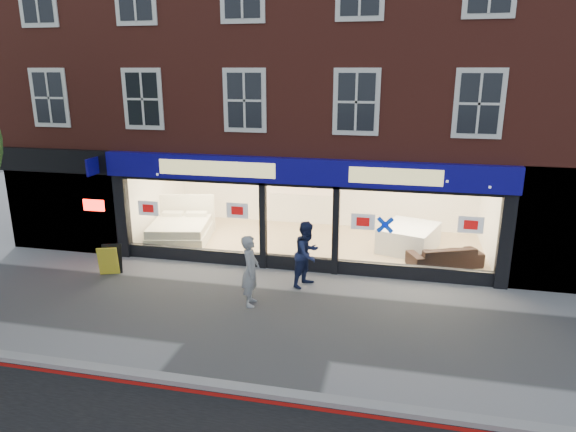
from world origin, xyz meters
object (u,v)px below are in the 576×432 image
(pedestrian_grey, at_px, (250,271))
(pedestrian_blue, at_px, (307,254))
(mattress_stack, at_px, (409,238))
(display_bed, at_px, (181,229))
(sofa, at_px, (445,256))
(a_board, at_px, (110,260))

(pedestrian_grey, height_order, pedestrian_blue, same)
(pedestrian_grey, bearing_deg, mattress_stack, -46.77)
(display_bed, bearing_deg, sofa, -14.96)
(sofa, bearing_deg, display_bed, -26.54)
(sofa, xyz_separation_m, pedestrian_blue, (-3.68, -2.02, 0.49))
(mattress_stack, height_order, sofa, mattress_stack)
(display_bed, xyz_separation_m, a_board, (-0.82, -3.01, -0.04))
(display_bed, distance_m, pedestrian_grey, 5.41)
(sofa, bearing_deg, mattress_stack, -73.86)
(mattress_stack, bearing_deg, display_bed, -174.44)
(mattress_stack, distance_m, pedestrian_blue, 4.24)
(mattress_stack, xyz_separation_m, pedestrian_grey, (-3.80, -4.72, 0.41))
(mattress_stack, xyz_separation_m, a_board, (-8.24, -3.73, -0.05))
(display_bed, xyz_separation_m, sofa, (8.45, -0.53, -0.06))
(display_bed, distance_m, a_board, 3.12)
(display_bed, bearing_deg, mattress_stack, -5.80)
(display_bed, height_order, pedestrian_blue, pedestrian_blue)
(sofa, relative_size, pedestrian_blue, 1.17)
(a_board, bearing_deg, mattress_stack, 5.17)
(a_board, height_order, pedestrian_grey, pedestrian_grey)
(display_bed, height_order, a_board, display_bed)
(display_bed, height_order, sofa, display_bed)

